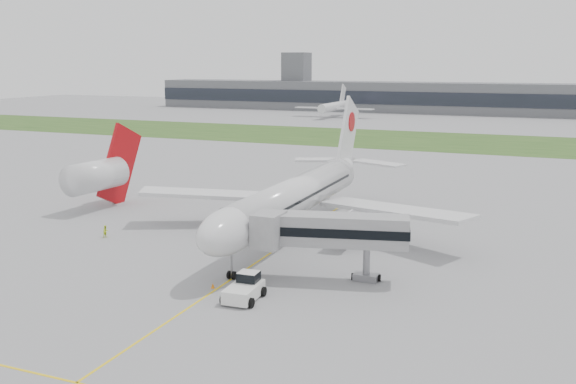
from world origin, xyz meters
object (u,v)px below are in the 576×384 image
at_px(pushback_tug, 245,288).
at_px(jet_bridge, 327,231).
at_px(neighbor_aircraft, 99,174).
at_px(airliner, 298,194).
at_px(ground_crew_near, 241,289).

xyz_separation_m(pushback_tug, jet_bridge, (5.74, 8.21, 4.43)).
height_order(jet_bridge, neighbor_aircraft, neighbor_aircraft).
height_order(airliner, jet_bridge, airliner).
relative_size(jet_bridge, ground_crew_near, 9.73).
bearing_deg(pushback_tug, jet_bridge, 51.80).
distance_m(airliner, jet_bridge, 19.13).
distance_m(pushback_tug, ground_crew_near, 0.90).
bearing_deg(jet_bridge, ground_crew_near, -143.33).
bearing_deg(ground_crew_near, jet_bridge, -140.64).
xyz_separation_m(airliner, ground_crew_near, (3.29, -24.21, -4.84)).
distance_m(pushback_tug, jet_bridge, 10.95).
distance_m(airliner, pushback_tug, 25.40).
height_order(airliner, ground_crew_near, airliner).
xyz_separation_m(airliner, pushback_tug, (3.98, -24.68, -4.50)).
height_order(pushback_tug, ground_crew_near, pushback_tug).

